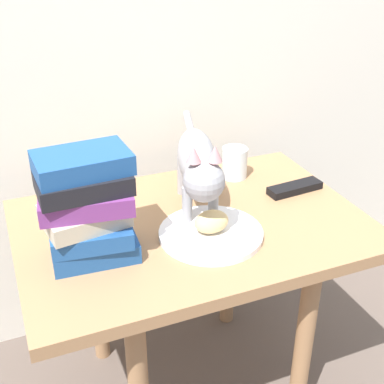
% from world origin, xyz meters
% --- Properties ---
extents(ground_plane, '(6.00, 6.00, 0.00)m').
position_xyz_m(ground_plane, '(0.00, 0.00, 0.00)').
color(ground_plane, brown).
extents(side_table, '(0.81, 0.56, 0.54)m').
position_xyz_m(side_table, '(0.00, 0.00, 0.47)').
color(side_table, '#9E724C').
rests_on(side_table, ground).
extents(plate, '(0.24, 0.24, 0.01)m').
position_xyz_m(plate, '(0.02, -0.07, 0.55)').
color(plate, white).
rests_on(plate, side_table).
extents(bread_roll, '(0.08, 0.06, 0.05)m').
position_xyz_m(bread_roll, '(0.02, -0.07, 0.58)').
color(bread_roll, '#E0BC7A').
rests_on(bread_roll, plate).
extents(cat, '(0.18, 0.46, 0.23)m').
position_xyz_m(cat, '(0.03, 0.03, 0.67)').
color(cat, '#99999E').
rests_on(cat, side_table).
extents(book_stack, '(0.20, 0.15, 0.24)m').
position_xyz_m(book_stack, '(-0.25, -0.05, 0.66)').
color(book_stack, '#1E4C8C').
rests_on(book_stack, side_table).
extents(candle_jar, '(0.07, 0.07, 0.08)m').
position_xyz_m(candle_jar, '(0.20, 0.18, 0.58)').
color(candle_jar, silver).
rests_on(candle_jar, side_table).
extents(tv_remote, '(0.15, 0.06, 0.02)m').
position_xyz_m(tv_remote, '(0.31, 0.04, 0.55)').
color(tv_remote, black).
rests_on(tv_remote, side_table).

